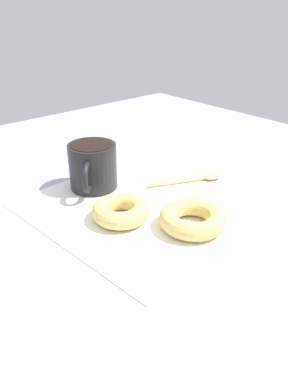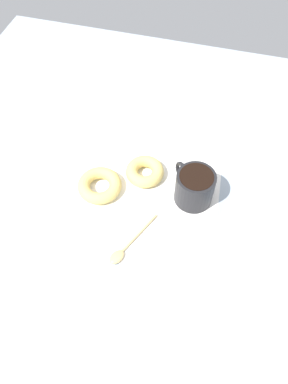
% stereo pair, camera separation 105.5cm
% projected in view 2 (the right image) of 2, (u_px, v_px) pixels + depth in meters
% --- Properties ---
extents(ground_plane, '(1.20, 1.20, 0.02)m').
position_uv_depth(ground_plane, '(139.00, 196.00, 0.86)').
color(ground_plane, '#99A8B7').
extents(napkin, '(0.36, 0.36, 0.00)m').
position_uv_depth(napkin, '(144.00, 197.00, 0.85)').
color(napkin, white).
rests_on(napkin, ground_plane).
extents(coffee_cup, '(0.10, 0.10, 0.08)m').
position_uv_depth(coffee_cup, '(194.00, 186.00, 0.81)').
color(coffee_cup, black).
rests_on(coffee_cup, napkin).
extents(donut_near_cup, '(0.10, 0.10, 0.03)m').
position_uv_depth(donut_near_cup, '(100.00, 185.00, 0.85)').
color(donut_near_cup, '#E5C66B').
rests_on(donut_near_cup, napkin).
extents(donut_far, '(0.09, 0.09, 0.03)m').
position_uv_depth(donut_far, '(146.00, 172.00, 0.87)').
color(donut_far, '#E5C66B').
rests_on(donut_far, napkin).
extents(spoon, '(0.07, 0.14, 0.01)m').
position_uv_depth(spoon, '(124.00, 249.00, 0.77)').
color(spoon, '#D8B772').
rests_on(spoon, napkin).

